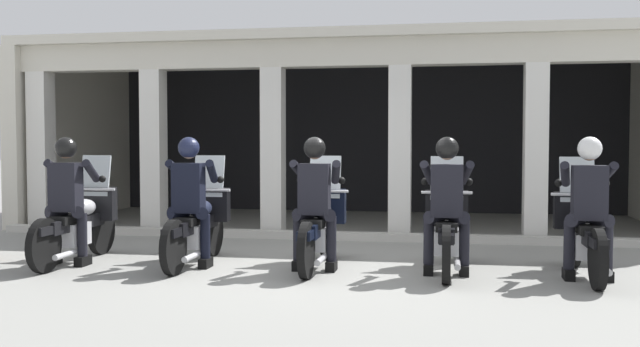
% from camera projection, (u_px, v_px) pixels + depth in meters
% --- Properties ---
extents(ground_plane, '(80.00, 80.00, 0.00)m').
position_uv_depth(ground_plane, '(351.00, 235.00, 11.68)').
color(ground_plane, gray).
extents(station_building, '(11.51, 4.73, 3.33)m').
position_uv_depth(station_building, '(354.00, 111.00, 13.87)').
color(station_building, black).
rests_on(station_building, ground).
extents(kerb_strip, '(11.01, 0.24, 0.12)m').
position_uv_depth(kerb_strip, '(331.00, 236.00, 11.13)').
color(kerb_strip, '#B7B5AD').
rests_on(kerb_strip, ground).
extents(motorcycle_far_left, '(0.62, 2.04, 1.35)m').
position_uv_depth(motorcycle_far_left, '(79.00, 222.00, 9.09)').
color(motorcycle_far_left, black).
rests_on(motorcycle_far_left, ground).
extents(police_officer_far_left, '(0.63, 0.61, 1.58)m').
position_uv_depth(police_officer_far_left, '(67.00, 190.00, 8.79)').
color(police_officer_far_left, black).
rests_on(police_officer_far_left, ground).
extents(motorcycle_left, '(0.62, 2.04, 1.35)m').
position_uv_depth(motorcycle_left, '(198.00, 224.00, 8.95)').
color(motorcycle_left, black).
rests_on(motorcycle_left, ground).
extents(police_officer_left, '(0.63, 0.61, 1.58)m').
position_uv_depth(police_officer_left, '(189.00, 190.00, 8.65)').
color(police_officer_left, black).
rests_on(police_officer_left, ground).
extents(motorcycle_center, '(0.62, 2.04, 1.35)m').
position_uv_depth(motorcycle_center, '(319.00, 226.00, 8.73)').
color(motorcycle_center, black).
rests_on(motorcycle_center, ground).
extents(police_officer_center, '(0.63, 0.61, 1.58)m').
position_uv_depth(police_officer_center, '(315.00, 192.00, 8.44)').
color(police_officer_center, black).
rests_on(police_officer_center, ground).
extents(motorcycle_right, '(0.62, 2.04, 1.35)m').
position_uv_depth(motorcycle_right, '(447.00, 229.00, 8.45)').
color(motorcycle_right, black).
rests_on(motorcycle_right, ground).
extents(police_officer_right, '(0.63, 0.61, 1.58)m').
position_uv_depth(police_officer_right, '(447.00, 193.00, 8.15)').
color(police_officer_right, black).
rests_on(police_officer_right, ground).
extents(motorcycle_far_right, '(0.62, 2.04, 1.35)m').
position_uv_depth(motorcycle_far_right, '(583.00, 232.00, 8.14)').
color(motorcycle_far_right, black).
rests_on(motorcycle_far_right, ground).
extents(police_officer_far_right, '(0.63, 0.61, 1.58)m').
position_uv_depth(police_officer_far_right, '(589.00, 195.00, 7.84)').
color(police_officer_far_right, black).
rests_on(police_officer_far_right, ground).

